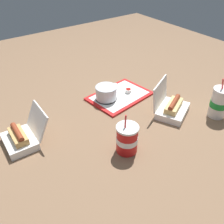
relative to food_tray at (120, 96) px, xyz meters
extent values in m
plane|color=brown|center=(0.19, 0.13, -0.01)|extent=(3.20, 3.20, 0.00)
cube|color=red|center=(0.00, 0.00, 0.00)|extent=(0.40, 0.31, 0.01)
cube|color=white|center=(0.00, 0.00, 0.01)|extent=(0.35, 0.26, 0.00)
cylinder|color=black|center=(0.09, -0.01, 0.01)|extent=(0.13, 0.13, 0.01)
cylinder|color=beige|center=(0.09, -0.01, 0.04)|extent=(0.10, 0.10, 0.06)
cylinder|color=silver|center=(0.09, -0.01, 0.05)|extent=(0.13, 0.13, 0.08)
cylinder|color=white|center=(-0.06, 0.01, 0.02)|extent=(0.04, 0.04, 0.02)
cylinder|color=#9E140F|center=(-0.06, 0.01, 0.03)|extent=(0.03, 0.03, 0.01)
cube|color=white|center=(-0.04, -0.07, 0.01)|extent=(0.13, 0.13, 0.00)
cube|color=white|center=(-0.03, 0.05, 0.01)|extent=(0.10, 0.07, 0.00)
cube|color=white|center=(0.66, 0.06, 0.01)|extent=(0.14, 0.18, 0.04)
cube|color=white|center=(0.56, 0.07, 0.10)|extent=(0.07, 0.18, 0.13)
cube|color=tan|center=(0.66, 0.06, 0.05)|extent=(0.07, 0.14, 0.03)
cylinder|color=brown|center=(0.66, 0.06, 0.07)|extent=(0.03, 0.14, 0.03)
cylinder|color=yellow|center=(0.66, 0.06, 0.08)|extent=(0.01, 0.12, 0.01)
cube|color=white|center=(-0.13, 0.32, 0.01)|extent=(0.24, 0.22, 0.04)
cube|color=white|center=(-0.10, 0.25, 0.11)|extent=(0.19, 0.11, 0.14)
cube|color=#DBB770|center=(-0.13, 0.32, 0.05)|extent=(0.17, 0.13, 0.03)
cylinder|color=brown|center=(-0.13, 0.32, 0.07)|extent=(0.15, 0.09, 0.03)
cylinder|color=yellow|center=(-0.13, 0.32, 0.08)|extent=(0.12, 0.06, 0.01)
cylinder|color=red|center=(0.26, 0.40, 0.06)|extent=(0.10, 0.10, 0.13)
cylinder|color=white|center=(0.26, 0.40, 0.06)|extent=(0.10, 0.10, 0.03)
cylinder|color=white|center=(0.26, 0.40, 0.13)|extent=(0.10, 0.10, 0.01)
cylinder|color=red|center=(0.27, 0.39, 0.17)|extent=(0.01, 0.01, 0.06)
cylinder|color=white|center=(-0.32, 0.48, 0.07)|extent=(0.09, 0.09, 0.16)
cylinder|color=#198C33|center=(-0.32, 0.48, 0.08)|extent=(0.09, 0.09, 0.04)
cylinder|color=white|center=(-0.32, 0.48, 0.16)|extent=(0.10, 0.10, 0.01)
cylinder|color=red|center=(-0.31, 0.47, 0.20)|extent=(0.02, 0.01, 0.06)
camera|label=1|loc=(0.82, 1.05, 0.84)|focal=40.00mm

